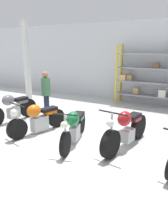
{
  "coord_description": "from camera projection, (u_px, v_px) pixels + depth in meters",
  "views": [
    {
      "loc": [
        2.94,
        -4.69,
        2.41
      ],
      "look_at": [
        0.0,
        0.4,
        0.7
      ],
      "focal_mm": 35.0,
      "sensor_mm": 36.0,
      "label": 1
    }
  ],
  "objects": [
    {
      "name": "ground_plane",
      "position": [
        77.0,
        140.0,
        5.99
      ],
      "size": [
        30.0,
        30.0,
        0.0
      ],
      "primitive_type": "plane",
      "color": "silver"
    },
    {
      "name": "motorcycle_orange",
      "position": [
        38.0,
        119.0,
        6.4
      ],
      "size": [
        0.81,
        1.95,
        1.0
      ],
      "rotation": [
        0.0,
        0.0,
        -1.8
      ],
      "color": "black",
      "rests_on": "ground_plane"
    },
    {
      "name": "back_wall",
      "position": [
        137.0,
        63.0,
        9.76
      ],
      "size": [
        30.0,
        0.08,
        3.6
      ],
      "color": "silver",
      "rests_on": "ground_plane"
    },
    {
      "name": "motorcycle_red",
      "position": [
        126.0,
        130.0,
        5.46
      ],
      "size": [
        0.72,
        2.16,
        1.08
      ],
      "rotation": [
        0.0,
        0.0,
        -1.71
      ],
      "color": "black",
      "rests_on": "ground_plane"
    },
    {
      "name": "shelving_rack",
      "position": [
        153.0,
        77.0,
        9.2
      ],
      "size": [
        3.25,
        0.63,
        2.59
      ],
      "color": "yellow",
      "rests_on": "ground_plane"
    },
    {
      "name": "person_browsing",
      "position": [
        46.0,
        91.0,
        7.81
      ],
      "size": [
        0.41,
        0.41,
        1.64
      ],
      "rotation": [
        0.0,
        0.0,
        3.5
      ],
      "color": "#1E2338",
      "rests_on": "ground_plane"
    },
    {
      "name": "motorcycle_green",
      "position": [
        74.0,
        126.0,
        5.7
      ],
      "size": [
        0.85,
        2.06,
        1.01
      ],
      "rotation": [
        0.0,
        0.0,
        -1.28
      ],
      "color": "black",
      "rests_on": "ground_plane"
    },
    {
      "name": "motorcycle_grey",
      "position": [
        12.0,
        108.0,
        7.37
      ],
      "size": [
        0.63,
        2.06,
        1.07
      ],
      "rotation": [
        0.0,
        0.0,
        -1.66
      ],
      "color": "black",
      "rests_on": "ground_plane"
    },
    {
      "name": "support_pillar",
      "position": [
        27.0,
        63.0,
        9.8
      ],
      "size": [
        0.28,
        0.28,
        3.6
      ],
      "color": "silver",
      "rests_on": "ground_plane"
    }
  ]
}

